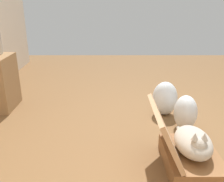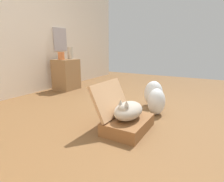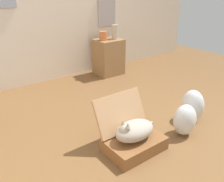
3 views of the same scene
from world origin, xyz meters
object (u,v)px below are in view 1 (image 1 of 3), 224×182
at_px(suitcase_base, 191,159).
at_px(plastic_bag_white, 185,112).
at_px(cat, 193,142).
at_px(plastic_bag_clear, 165,98).

bearing_deg(suitcase_base, plastic_bag_white, -10.79).
relative_size(cat, plastic_bag_clear, 1.29).
bearing_deg(plastic_bag_white, cat, 169.33).
bearing_deg(plastic_bag_clear, plastic_bag_white, -156.38).
bearing_deg(cat, plastic_bag_white, -10.67).
relative_size(suitcase_base, cat, 1.14).
bearing_deg(plastic_bag_white, plastic_bag_clear, 23.62).
bearing_deg(suitcase_base, cat, 177.97).
xyz_separation_m(cat, plastic_bag_clear, (1.00, 0.03, -0.04)).
xyz_separation_m(suitcase_base, cat, (-0.01, 0.00, 0.17)).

